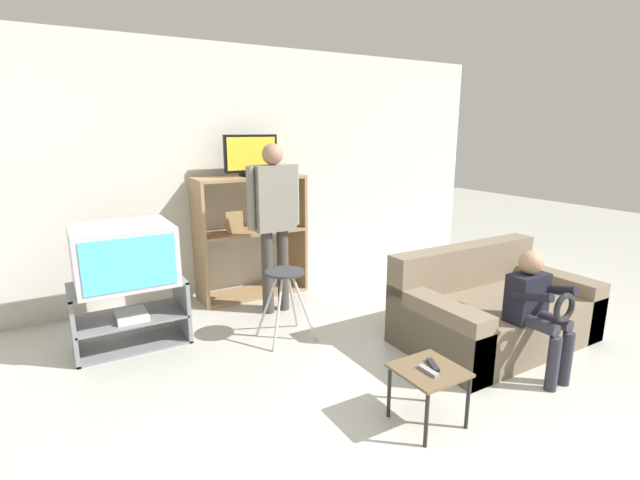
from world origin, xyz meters
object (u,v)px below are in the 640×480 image
Objects in this scene: couch at (491,311)px; person_standing_adult at (274,212)px; television_main at (124,255)px; remote_control_black at (433,365)px; remote_control_white at (428,371)px; media_shelf at (251,236)px; person_seated_child at (537,305)px; snack_table at (429,376)px; folding_stool at (285,284)px; tv_stand at (130,314)px; television_flat at (251,157)px.

person_standing_adult is at bearing 130.87° from couch.
television_main is 2.52m from remote_control_black.
television_main is 5.18× the size of remote_control_white.
person_seated_child is at bearing -67.03° from media_shelf.
television_main is 0.82× the size of person_seated_child.
person_standing_adult reaches higher than remote_control_white.
folding_stool is at bearing 98.24° from snack_table.
person_standing_adult is (-0.02, 2.10, 0.68)m from snack_table.
couch is 1.75× the size of person_seated_child.
remote_control_white is 1.12m from person_seated_child.
person_seated_child reaches higher than tv_stand.
television_main is 1.22× the size of folding_stool.
remote_control_white is at bearing -57.25° from television_main.
snack_table is (0.04, -2.66, -0.34)m from media_shelf.
snack_table is at bearing -89.75° from television_flat.
person_standing_adult reaches higher than remote_control_black.
person_standing_adult reaches higher than folding_stool.
media_shelf is 2.67m from remote_control_black.
tv_stand is 2.33× the size of snack_table.
television_flat reaches higher than remote_control_black.
couch reaches higher than snack_table.
folding_stool is at bearing 131.68° from person_seated_child.
couch is at bearing 49.73° from remote_control_black.
folding_stool reaches higher than remote_control_white.
tv_stand is at bearing -156.45° from television_flat.
snack_table is at bearing -155.08° from couch.
media_shelf is 2.83m from person_seated_child.
person_standing_adult is (-0.01, -0.54, -0.49)m from television_flat.
television_flat is 1.51× the size of snack_table.
television_main is 1.37m from person_standing_adult.
television_main reaches higher than snack_table.
person_seated_child is (1.10, 0.08, 0.17)m from remote_control_white.
television_main is 1.98× the size of snack_table.
snack_table is at bearing -141.51° from remote_control_black.
television_flat is 2.71m from couch.
person_standing_adult is 1.78× the size of person_seated_child.
snack_table is at bearing -89.40° from person_standing_adult.
tv_stand reaches higher than remote_control_white.
tv_stand is at bearing 123.72° from snack_table.
person_seated_child is (-0.22, -0.54, 0.28)m from couch.
person_seated_child is at bearing 4.02° from remote_control_white.
media_shelf reaches higher than remote_control_black.
television_flat is 0.36× the size of couch.
television_main is at bearing -156.50° from television_flat.
television_main is 3.08m from couch.
media_shelf is at bearing 81.30° from folding_stool.
person_standing_adult is 2.36m from person_seated_child.
television_flat is at bearing 90.25° from snack_table.
tv_stand is 2.47m from snack_table.
folding_stool is 1.62× the size of snack_table.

